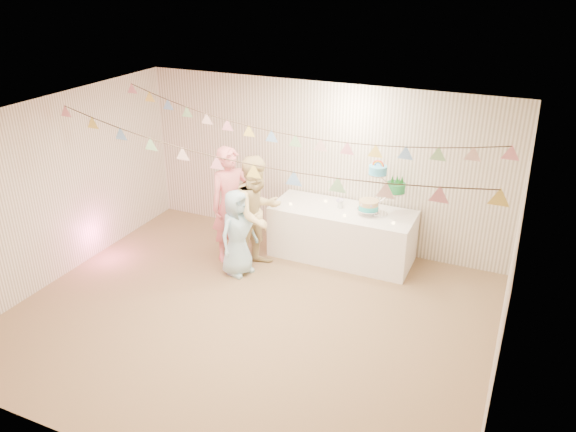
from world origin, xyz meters
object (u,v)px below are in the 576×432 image
at_px(table, 342,234).
at_px(person_child, 238,233).
at_px(person_adult_b, 257,214).
at_px(cake_stand, 381,194).
at_px(person_adult_a, 231,205).

bearing_deg(table, person_child, -139.06).
xyz_separation_m(table, person_child, (-1.23, -1.06, 0.25)).
bearing_deg(table, person_adult_b, -143.11).
height_order(cake_stand, person_child, cake_stand).
bearing_deg(person_adult_b, table, -30.40).
xyz_separation_m(table, person_adult_a, (-1.53, -0.70, 0.49)).
bearing_deg(table, person_adult_a, -155.31).
bearing_deg(person_adult_a, person_adult_b, -63.87).
height_order(table, person_child, person_child).
distance_m(person_adult_b, person_child, 0.40).
distance_m(table, person_child, 1.64).
bearing_deg(person_adult_b, person_adult_a, 102.81).
height_order(person_adult_a, person_adult_b, person_adult_a).
relative_size(cake_stand, person_adult_b, 0.45).
relative_size(table, person_adult_a, 1.20).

